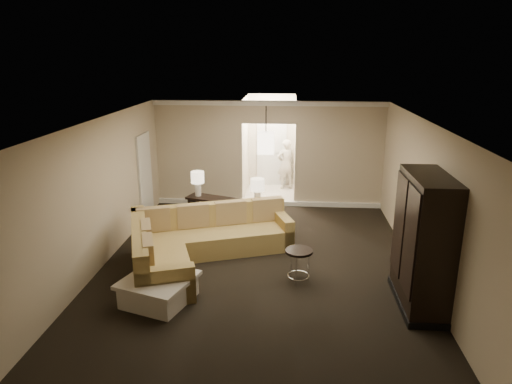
# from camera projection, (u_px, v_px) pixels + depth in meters

# --- Properties ---
(ground) EXTENTS (8.00, 8.00, 0.00)m
(ground) POSITION_uv_depth(u_px,v_px,m) (257.00, 271.00, 8.61)
(ground) COLOR black
(ground) RESTS_ON ground
(wall_back) EXTENTS (6.00, 0.04, 2.80)m
(wall_back) POSITION_uv_depth(u_px,v_px,m) (268.00, 154.00, 12.02)
(wall_back) COLOR #C5B495
(wall_back) RESTS_ON ground
(wall_front) EXTENTS (6.00, 0.04, 2.80)m
(wall_front) POSITION_uv_depth(u_px,v_px,m) (227.00, 329.00, 4.38)
(wall_front) COLOR #C5B495
(wall_front) RESTS_ON ground
(wall_left) EXTENTS (0.04, 8.00, 2.80)m
(wall_left) POSITION_uv_depth(u_px,v_px,m) (96.00, 197.00, 8.42)
(wall_left) COLOR #C5B495
(wall_left) RESTS_ON ground
(wall_right) EXTENTS (0.04, 8.00, 2.80)m
(wall_right) POSITION_uv_depth(u_px,v_px,m) (428.00, 205.00, 7.98)
(wall_right) COLOR #C5B495
(wall_right) RESTS_ON ground
(ceiling) EXTENTS (6.00, 8.00, 0.02)m
(ceiling) POSITION_uv_depth(u_px,v_px,m) (257.00, 123.00, 7.79)
(ceiling) COLOR silver
(ceiling) RESTS_ON wall_back
(crown_molding) EXTENTS (6.00, 0.10, 0.12)m
(crown_molding) POSITION_uv_depth(u_px,v_px,m) (269.00, 103.00, 11.58)
(crown_molding) COLOR white
(crown_molding) RESTS_ON wall_back
(baseboard) EXTENTS (6.00, 0.10, 0.12)m
(baseboard) POSITION_uv_depth(u_px,v_px,m) (268.00, 203.00, 12.36)
(baseboard) COLOR white
(baseboard) RESTS_ON ground
(side_door) EXTENTS (0.05, 0.90, 2.10)m
(side_door) POSITION_uv_depth(u_px,v_px,m) (145.00, 177.00, 11.19)
(side_door) COLOR silver
(side_door) RESTS_ON ground
(foyer) EXTENTS (1.44, 2.02, 2.80)m
(foyer) POSITION_uv_depth(u_px,v_px,m) (271.00, 148.00, 13.32)
(foyer) COLOR beige
(foyer) RESTS_ON ground
(sectional_sofa) EXTENTS (3.38, 3.39, 0.96)m
(sectional_sofa) POSITION_uv_depth(u_px,v_px,m) (197.00, 242.00, 8.96)
(sectional_sofa) COLOR brown
(sectional_sofa) RESTS_ON ground
(coffee_table) EXTENTS (1.34, 1.34, 0.44)m
(coffee_table) POSITION_uv_depth(u_px,v_px,m) (159.00, 289.00, 7.51)
(coffee_table) COLOR beige
(coffee_table) RESTS_ON ground
(console_table) EXTENTS (2.00, 1.09, 0.76)m
(console_table) POSITION_uv_depth(u_px,v_px,m) (227.00, 212.00, 10.45)
(console_table) COLOR black
(console_table) RESTS_ON ground
(armoire) EXTENTS (0.65, 1.52, 2.19)m
(armoire) POSITION_uv_depth(u_px,v_px,m) (423.00, 245.00, 7.19)
(armoire) COLOR black
(armoire) RESTS_ON ground
(drink_table) EXTENTS (0.49, 0.49, 0.61)m
(drink_table) POSITION_uv_depth(u_px,v_px,m) (299.00, 259.00, 8.12)
(drink_table) COLOR black
(drink_table) RESTS_ON ground
(table_lamp_left) EXTENTS (0.30, 0.30, 0.58)m
(table_lamp_left) POSITION_uv_depth(u_px,v_px,m) (198.00, 180.00, 10.54)
(table_lamp_left) COLOR white
(table_lamp_left) RESTS_ON console_table
(table_lamp_right) EXTENTS (0.30, 0.30, 0.58)m
(table_lamp_right) POSITION_uv_depth(u_px,v_px,m) (257.00, 187.00, 9.94)
(table_lamp_right) COLOR white
(table_lamp_right) RESTS_ON console_table
(pendant_light) EXTENTS (0.38, 0.38, 1.09)m
(pendant_light) POSITION_uv_depth(u_px,v_px,m) (266.00, 143.00, 10.62)
(pendant_light) COLOR black
(pendant_light) RESTS_ON ceiling
(person) EXTENTS (0.71, 0.60, 1.67)m
(person) POSITION_uv_depth(u_px,v_px,m) (286.00, 162.00, 13.67)
(person) COLOR beige
(person) RESTS_ON ground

